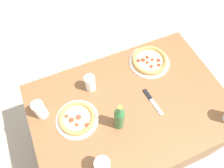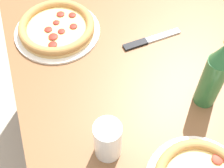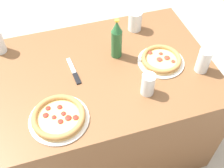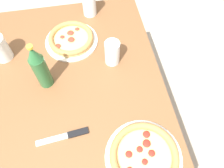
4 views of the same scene
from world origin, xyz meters
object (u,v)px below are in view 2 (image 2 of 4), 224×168
object	(u,v)px
pizza_salami	(57,28)
glass_lemonade	(108,141)
beer_bottle	(214,75)
knife	(149,40)

from	to	relation	value
pizza_salami	glass_lemonade	bearing A→B (deg)	-175.81
beer_bottle	glass_lemonade	bearing A→B (deg)	101.91
glass_lemonade	knife	bearing A→B (deg)	-36.96
pizza_salami	beer_bottle	bearing A→B (deg)	-139.00
pizza_salami	beer_bottle	xyz separation A→B (m)	(-0.39, -0.34, 0.10)
glass_lemonade	beer_bottle	world-z (taller)	beer_bottle
beer_bottle	knife	world-z (taller)	beer_bottle
glass_lemonade	knife	world-z (taller)	glass_lemonade
pizza_salami	beer_bottle	world-z (taller)	beer_bottle
pizza_salami	beer_bottle	size ratio (longest dim) A/B	1.16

